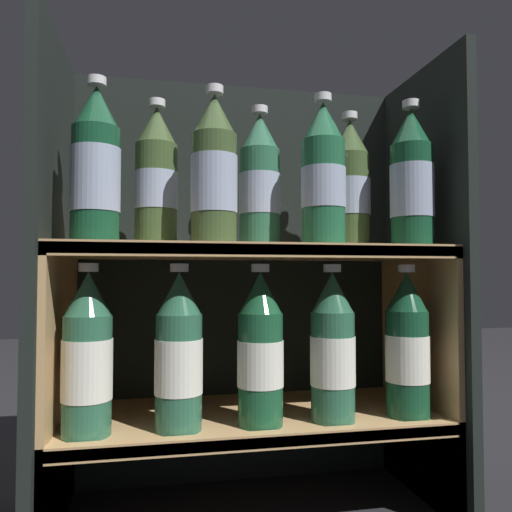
{
  "coord_description": "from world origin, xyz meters",
  "views": [
    {
      "loc": [
        -0.18,
        -0.8,
        0.45
      ],
      "look_at": [
        0.0,
        0.11,
        0.48
      ],
      "focal_mm": 35.0,
      "sensor_mm": 36.0,
      "label": 1
    }
  ],
  "objects": [
    {
      "name": "bottle_upper_front_0",
      "position": [
        -0.28,
        0.07,
        0.62
      ],
      "size": [
        0.08,
        0.08,
        0.28
      ],
      "color": "#144228",
      "rests_on": "shelf_upper"
    },
    {
      "name": "fridge_back_wall",
      "position": [
        0.0,
        0.31,
        0.44
      ],
      "size": [
        0.75,
        0.02,
        0.88
      ],
      "primitive_type": "cube",
      "color": "black",
      "rests_on": "ground_plane"
    },
    {
      "name": "fridge_side_right",
      "position": [
        0.36,
        0.15,
        0.44
      ],
      "size": [
        0.02,
        0.34,
        0.88
      ],
      "primitive_type": "cube",
      "color": "black",
      "rests_on": "ground_plane"
    },
    {
      "name": "bottle_upper_front_2",
      "position": [
        0.12,
        0.07,
        0.63
      ],
      "size": [
        0.08,
        0.08,
        0.28
      ],
      "color": "#1E5638",
      "rests_on": "shelf_upper"
    },
    {
      "name": "bottle_lower_front_2",
      "position": [
        0.0,
        0.07,
        0.31
      ],
      "size": [
        0.08,
        0.08,
        0.28
      ],
      "color": "#194C2D",
      "rests_on": "shelf_lower"
    },
    {
      "name": "bottle_upper_front_1",
      "position": [
        -0.08,
        0.07,
        0.62
      ],
      "size": [
        0.08,
        0.08,
        0.28
      ],
      "color": "#384C28",
      "rests_on": "shelf_upper"
    },
    {
      "name": "bottle_lower_front_0",
      "position": [
        -0.29,
        0.07,
        0.31
      ],
      "size": [
        0.08,
        0.08,
        0.28
      ],
      "color": "#285B42",
      "rests_on": "shelf_lower"
    },
    {
      "name": "shelf_lower",
      "position": [
        0.0,
        0.14,
        0.16
      ],
      "size": [
        0.71,
        0.3,
        0.19
      ],
      "color": "tan",
      "rests_on": "ground_plane"
    },
    {
      "name": "bottle_upper_front_3",
      "position": [
        0.29,
        0.07,
        0.62
      ],
      "size": [
        0.08,
        0.08,
        0.28
      ],
      "color": "#144228",
      "rests_on": "shelf_upper"
    },
    {
      "name": "bottle_lower_front_3",
      "position": [
        0.13,
        0.07,
        0.31
      ],
      "size": [
        0.08,
        0.08,
        0.28
      ],
      "color": "#285B42",
      "rests_on": "shelf_lower"
    },
    {
      "name": "fridge_side_left",
      "position": [
        -0.36,
        0.15,
        0.44
      ],
      "size": [
        0.02,
        0.34,
        0.88
      ],
      "primitive_type": "cube",
      "color": "black",
      "rests_on": "ground_plane"
    },
    {
      "name": "bottle_upper_back_2",
      "position": [
        0.21,
        0.16,
        0.63
      ],
      "size": [
        0.08,
        0.08,
        0.28
      ],
      "color": "#384C28",
      "rests_on": "shelf_upper"
    },
    {
      "name": "bottle_lower_front_1",
      "position": [
        -0.14,
        0.07,
        0.31
      ],
      "size": [
        0.08,
        0.08,
        0.28
      ],
      "color": "#285B42",
      "rests_on": "shelf_lower"
    },
    {
      "name": "bottle_upper_back_1",
      "position": [
        0.02,
        0.16,
        0.63
      ],
      "size": [
        0.08,
        0.08,
        0.28
      ],
      "color": "#285B42",
      "rests_on": "shelf_upper"
    },
    {
      "name": "shelf_upper",
      "position": [
        0.0,
        0.14,
        0.38
      ],
      "size": [
        0.71,
        0.3,
        0.5
      ],
      "color": "tan",
      "rests_on": "ground_plane"
    },
    {
      "name": "bottle_lower_front_4",
      "position": [
        0.28,
        0.07,
        0.31
      ],
      "size": [
        0.08,
        0.08,
        0.28
      ],
      "color": "#144228",
      "rests_on": "shelf_lower"
    },
    {
      "name": "bottle_upper_back_0",
      "position": [
        -0.18,
        0.16,
        0.63
      ],
      "size": [
        0.08,
        0.08,
        0.28
      ],
      "color": "#384C28",
      "rests_on": "shelf_upper"
    }
  ]
}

